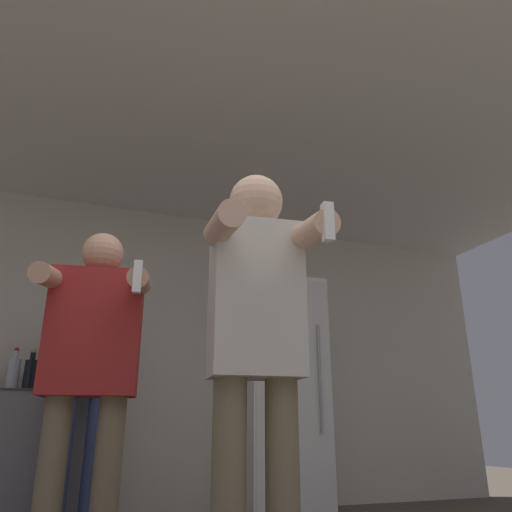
% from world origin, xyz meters
% --- Properties ---
extents(wall_back, '(7.00, 0.06, 2.55)m').
position_xyz_m(wall_back, '(0.00, 3.11, 1.27)').
color(wall_back, beige).
rests_on(wall_back, ground_plane).
extents(ceiling_slab, '(7.00, 3.60, 0.05)m').
position_xyz_m(ceiling_slab, '(0.00, 1.54, 2.57)').
color(ceiling_slab, silver).
rests_on(ceiling_slab, wall_back).
extents(refrigerator, '(0.68, 0.66, 1.88)m').
position_xyz_m(refrigerator, '(1.10, 2.77, 0.94)').
color(refrigerator, white).
rests_on(refrigerator, ground_plane).
extents(bottle_amber_bourbon, '(0.09, 0.09, 0.32)m').
position_xyz_m(bottle_amber_bourbon, '(-0.97, 2.88, 1.02)').
color(bottle_amber_bourbon, silver).
rests_on(bottle_amber_bourbon, counter).
extents(bottle_short_whiskey, '(0.09, 0.09, 0.32)m').
position_xyz_m(bottle_short_whiskey, '(-0.85, 2.88, 1.02)').
color(bottle_short_whiskey, black).
rests_on(bottle_short_whiskey, counter).
extents(person_woman_foreground, '(0.47, 0.52, 1.64)m').
position_xyz_m(person_woman_foreground, '(0.06, 0.50, 0.99)').
color(person_woman_foreground, '#75664C').
rests_on(person_woman_foreground, ground_plane).
extents(person_man_side, '(0.54, 0.51, 1.55)m').
position_xyz_m(person_man_side, '(-0.50, 1.16, 0.94)').
color(person_man_side, '#75664C').
rests_on(person_man_side, ground_plane).
extents(person_spectator_back, '(0.42, 0.49, 1.75)m').
position_xyz_m(person_spectator_back, '(-0.47, 2.31, 1.07)').
color(person_spectator_back, navy).
rests_on(person_spectator_back, ground_plane).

